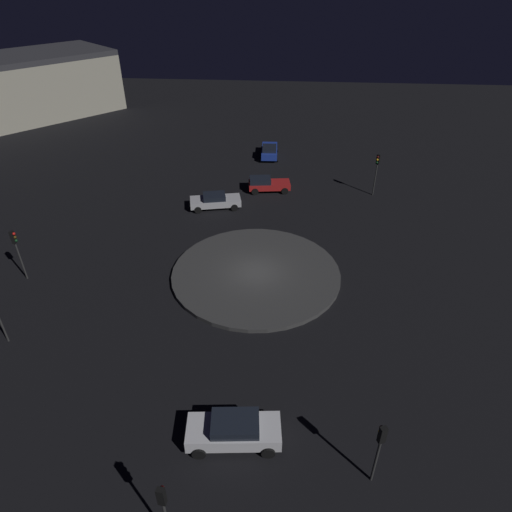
% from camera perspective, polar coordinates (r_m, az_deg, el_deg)
% --- Properties ---
extents(ground_plane, '(120.87, 120.87, 0.00)m').
position_cam_1_polar(ground_plane, '(32.84, -0.00, -2.40)').
color(ground_plane, black).
extents(roundabout_island, '(12.26, 12.26, 0.29)m').
position_cam_1_polar(roundabout_island, '(32.75, -0.00, -2.20)').
color(roundabout_island, '#383838').
rests_on(roundabout_island, ground_plane).
extents(car_white, '(2.30, 4.60, 1.55)m').
position_cam_1_polar(car_white, '(22.77, -2.80, -21.24)').
color(car_white, white).
rests_on(car_white, ground_plane).
extents(car_silver, '(2.79, 4.87, 1.34)m').
position_cam_1_polar(car_silver, '(41.61, -5.20, 7.02)').
color(car_silver, silver).
rests_on(car_silver, ground_plane).
extents(car_blue, '(4.30, 2.11, 1.49)m').
position_cam_1_polar(car_blue, '(52.79, 1.72, 13.23)').
color(car_blue, '#1E38A5').
rests_on(car_blue, ground_plane).
extents(car_red, '(2.39, 4.22, 1.38)m').
position_cam_1_polar(car_red, '(44.63, 1.42, 9.15)').
color(car_red, red).
rests_on(car_red, ground_plane).
extents(traffic_light_north, '(0.32, 0.37, 3.95)m').
position_cam_1_polar(traffic_light_north, '(35.03, -28.18, 1.17)').
color(traffic_light_north, '#2D2D2D').
rests_on(traffic_light_north, ground_plane).
extents(traffic_light_southwest, '(0.39, 0.36, 3.74)m').
position_cam_1_polar(traffic_light_southwest, '(20.77, 15.45, -21.96)').
color(traffic_light_southwest, '#2D2D2D').
rests_on(traffic_light_southwest, ground_plane).
extents(traffic_light_west, '(0.37, 0.32, 3.85)m').
position_cam_1_polar(traffic_light_west, '(19.08, -11.65, -28.58)').
color(traffic_light_west, '#2D2D2D').
rests_on(traffic_light_west, ground_plane).
extents(traffic_light_southeast, '(0.39, 0.37, 4.11)m').
position_cam_1_polar(traffic_light_southeast, '(44.34, 15.11, 10.89)').
color(traffic_light_southeast, '#2D2D2D').
rests_on(traffic_light_southeast, ground_plane).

